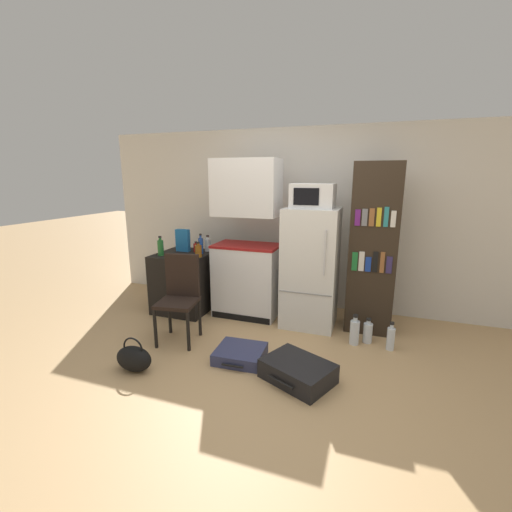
# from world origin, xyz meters

# --- Properties ---
(ground_plane) EXTENTS (24.00, 24.00, 0.00)m
(ground_plane) POSITION_xyz_m (0.00, 0.00, 0.00)
(ground_plane) COLOR tan
(wall_back) EXTENTS (6.40, 0.10, 2.41)m
(wall_back) POSITION_xyz_m (0.20, 2.00, 1.20)
(wall_back) COLOR silver
(wall_back) RESTS_ON ground_plane
(side_table) EXTENTS (0.69, 0.73, 0.78)m
(side_table) POSITION_xyz_m (-1.50, 1.24, 0.39)
(side_table) COLOR black
(side_table) RESTS_ON ground_plane
(kitchen_hutch) EXTENTS (0.83, 0.51, 1.99)m
(kitchen_hutch) POSITION_xyz_m (-0.64, 1.35, 0.92)
(kitchen_hutch) COLOR white
(kitchen_hutch) RESTS_ON ground_plane
(refrigerator) EXTENTS (0.63, 0.60, 1.43)m
(refrigerator) POSITION_xyz_m (0.19, 1.31, 0.71)
(refrigerator) COLOR silver
(refrigerator) RESTS_ON ground_plane
(microwave) EXTENTS (0.48, 0.38, 0.27)m
(microwave) POSITION_xyz_m (0.18, 1.31, 1.56)
(microwave) COLOR silver
(microwave) RESTS_ON refrigerator
(bookshelf) EXTENTS (0.51, 0.39, 1.94)m
(bookshelf) POSITION_xyz_m (0.87, 1.41, 0.97)
(bookshelf) COLOR #2D2319
(bookshelf) RESTS_ON ground_plane
(bottle_blue_soda) EXTENTS (0.06, 0.06, 0.27)m
(bottle_blue_soda) POSITION_xyz_m (-1.27, 1.29, 0.90)
(bottle_blue_soda) COLOR #1E47A3
(bottle_blue_soda) RESTS_ON side_table
(bottle_clear_short) EXTENTS (0.08, 0.08, 0.22)m
(bottle_clear_short) POSITION_xyz_m (-1.26, 1.47, 0.87)
(bottle_clear_short) COLOR silver
(bottle_clear_short) RESTS_ON side_table
(bottle_ketchup_red) EXTENTS (0.07, 0.07, 0.14)m
(bottle_ketchup_red) POSITION_xyz_m (-1.38, 1.37, 0.84)
(bottle_ketchup_red) COLOR #AD1914
(bottle_ketchup_red) RESTS_ON side_table
(bottle_milk_white) EXTENTS (0.08, 0.08, 0.22)m
(bottle_milk_white) POSITION_xyz_m (-1.66, 1.54, 0.88)
(bottle_milk_white) COLOR white
(bottle_milk_white) RESTS_ON side_table
(bottle_amber_beer) EXTENTS (0.09, 0.09, 0.19)m
(bottle_amber_beer) POSITION_xyz_m (-1.21, 1.11, 0.86)
(bottle_amber_beer) COLOR brown
(bottle_amber_beer) RESTS_ON side_table
(bottle_green_tall) EXTENTS (0.08, 0.08, 0.25)m
(bottle_green_tall) POSITION_xyz_m (-1.71, 1.03, 0.89)
(bottle_green_tall) COLOR #1E6028
(bottle_green_tall) RESTS_ON side_table
(cereal_box) EXTENTS (0.19, 0.07, 0.30)m
(cereal_box) POSITION_xyz_m (-1.57, 1.35, 0.93)
(cereal_box) COLOR #1E66A8
(cereal_box) RESTS_ON side_table
(chair) EXTENTS (0.46, 0.46, 0.95)m
(chair) POSITION_xyz_m (-1.09, 0.46, 0.55)
(chair) COLOR black
(chair) RESTS_ON ground_plane
(suitcase_large_flat) EXTENTS (0.49, 0.47, 0.11)m
(suitcase_large_flat) POSITION_xyz_m (-0.29, 0.24, 0.06)
(suitcase_large_flat) COLOR navy
(suitcase_large_flat) RESTS_ON ground_plane
(suitcase_small_flat) EXTENTS (0.72, 0.64, 0.18)m
(suitcase_small_flat) POSITION_xyz_m (0.32, 0.08, 0.09)
(suitcase_small_flat) COLOR black
(suitcase_small_flat) RESTS_ON ground_plane
(handbag) EXTENTS (0.36, 0.20, 0.33)m
(handbag) POSITION_xyz_m (-1.16, -0.28, 0.12)
(handbag) COLOR black
(handbag) RESTS_ON ground_plane
(water_bottle_front) EXTENTS (0.08, 0.08, 0.31)m
(water_bottle_front) POSITION_xyz_m (1.12, 0.94, 0.13)
(water_bottle_front) COLOR silver
(water_bottle_front) RESTS_ON ground_plane
(water_bottle_middle) EXTENTS (0.10, 0.10, 0.34)m
(water_bottle_middle) POSITION_xyz_m (0.75, 0.95, 0.14)
(water_bottle_middle) COLOR silver
(water_bottle_middle) RESTS_ON ground_plane
(water_bottle_back) EXTENTS (0.10, 0.10, 0.28)m
(water_bottle_back) POSITION_xyz_m (0.89, 1.03, 0.12)
(water_bottle_back) COLOR silver
(water_bottle_back) RESTS_ON ground_plane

